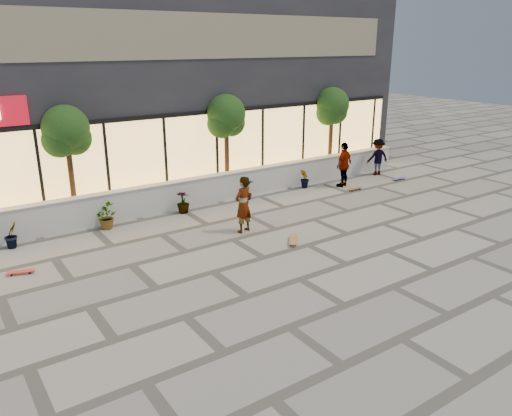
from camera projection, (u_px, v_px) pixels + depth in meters
ground at (300, 279)px, 12.81m from camera, size 80.00×80.00×0.00m
planter_wall at (179, 194)px, 18.12m from camera, size 22.00×0.42×1.04m
retail_building at (117, 80)px, 21.23m from camera, size 24.00×9.17×8.50m
shrub_b at (11, 235)px, 14.67m from camera, size 0.57×0.57×0.81m
shrub_c at (105, 217)px, 16.17m from camera, size 0.68×0.77×0.81m
shrub_d at (183, 202)px, 17.68m from camera, size 0.64×0.64×0.81m
shrub_e at (249, 189)px, 19.18m from camera, size 0.46×0.35×0.81m
shrub_f at (305, 179)px, 20.68m from camera, size 0.55×0.57×0.81m
tree_midwest at (66, 134)px, 16.01m from camera, size 1.60×1.50×3.92m
tree_mideast at (226, 119)px, 19.23m from camera, size 1.60×1.50×3.92m
tree_east at (332, 108)px, 22.18m from camera, size 1.60×1.50×3.92m
skater_center at (243, 205)px, 15.74m from camera, size 0.76×0.61×1.83m
skater_right_near at (344, 165)px, 20.76m from camera, size 1.19×0.76×1.88m
skater_right_far at (378, 157)px, 22.65m from camera, size 1.18×0.85×1.66m
skateboard_center at (293, 240)px, 15.14m from camera, size 0.72×0.80×0.10m
skateboard_left at (21, 272)px, 13.06m from camera, size 0.72×0.39×0.08m
skateboard_right_near at (355, 188)px, 20.48m from camera, size 0.76×0.21×0.09m
skateboard_right_far at (400, 178)px, 22.02m from camera, size 0.74×0.22×0.09m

